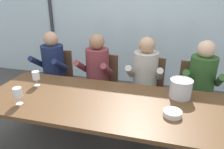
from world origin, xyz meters
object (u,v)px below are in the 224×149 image
at_px(person_navy_polo, 51,68).
at_px(chair_near_curtain, 58,75).
at_px(person_maroon_top, 95,72).
at_px(person_beige_jumper, 145,77).
at_px(chair_left_of_center, 102,80).
at_px(chair_right_of_center, 195,91).
at_px(wine_glass_near_bucket, 18,93).
at_px(person_olive_shirt, 201,83).
at_px(dining_table, 103,106).
at_px(chair_center, 147,84).
at_px(tasting_bowl, 172,113).
at_px(ice_bucket_primary, 181,88).
at_px(wine_glass_by_left_taster, 36,76).

bearing_deg(person_navy_polo, chair_near_curtain, 88.50).
bearing_deg(person_maroon_top, person_navy_polo, -175.73).
xyz_separation_m(chair_near_curtain, person_beige_jumper, (1.35, -0.15, 0.17)).
height_order(chair_left_of_center, person_navy_polo, person_navy_polo).
xyz_separation_m(chair_right_of_center, wine_glass_near_bucket, (-1.76, -1.15, 0.31)).
relative_size(person_olive_shirt, wine_glass_near_bucket, 7.01).
bearing_deg(dining_table, person_maroon_top, 114.55).
bearing_deg(chair_right_of_center, chair_center, 177.04).
xyz_separation_m(chair_left_of_center, person_olive_shirt, (1.32, -0.14, 0.17)).
xyz_separation_m(person_maroon_top, tasting_bowl, (1.03, -0.86, 0.04)).
height_order(dining_table, tasting_bowl, tasting_bowl).
bearing_deg(person_navy_polo, chair_left_of_center, 14.34).
distance_m(chair_left_of_center, person_olive_shirt, 1.34).
distance_m(chair_center, person_olive_shirt, 0.71).
bearing_deg(person_beige_jumper, chair_near_curtain, 172.54).
relative_size(ice_bucket_primary, wine_glass_by_left_taster, 1.35).
bearing_deg(dining_table, chair_left_of_center, 108.49).
bearing_deg(dining_table, ice_bucket_primary, 20.91).
distance_m(dining_table, tasting_bowl, 0.69).
xyz_separation_m(chair_center, person_maroon_top, (-0.70, -0.17, 0.17)).
xyz_separation_m(chair_right_of_center, wine_glass_by_left_taster, (-1.84, -0.73, 0.31)).
bearing_deg(person_olive_shirt, dining_table, -138.02).
xyz_separation_m(dining_table, chair_right_of_center, (0.98, 0.88, -0.13)).
distance_m(dining_table, chair_near_curtain, 1.37).
bearing_deg(wine_glass_near_bucket, person_olive_shirt, 29.70).
relative_size(person_beige_jumper, wine_glass_by_left_taster, 7.01).
bearing_deg(wine_glass_by_left_taster, dining_table, -10.02).
xyz_separation_m(chair_near_curtain, tasting_bowl, (1.70, -1.01, 0.22)).
bearing_deg(ice_bucket_primary, person_navy_polo, 165.27).
bearing_deg(chair_left_of_center, ice_bucket_primary, -26.12).
height_order(tasting_bowl, wine_glass_near_bucket, wine_glass_near_bucket).
distance_m(chair_near_curtain, wine_glass_by_left_taster, 0.83).
xyz_separation_m(tasting_bowl, wine_glass_near_bucket, (-1.46, -0.17, 0.09)).
distance_m(chair_near_curtain, person_olive_shirt, 2.05).
height_order(person_beige_jumper, ice_bucket_primary, person_beige_jumper).
bearing_deg(ice_bucket_primary, wine_glass_near_bucket, -160.01).
distance_m(chair_near_curtain, person_navy_polo, 0.23).
relative_size(chair_left_of_center, tasting_bowl, 5.41).
height_order(person_navy_polo, person_olive_shirt, same).
relative_size(dining_table, wine_glass_near_bucket, 14.51).
bearing_deg(ice_bucket_primary, chair_left_of_center, 150.10).
relative_size(chair_right_of_center, person_maroon_top, 0.74).
distance_m(chair_left_of_center, wine_glass_by_left_taster, 0.98).
distance_m(chair_center, ice_bucket_primary, 0.81).
height_order(person_olive_shirt, wine_glass_by_left_taster, person_olive_shirt).
height_order(person_navy_polo, tasting_bowl, person_navy_polo).
distance_m(chair_center, tasting_bowl, 1.10).
bearing_deg(chair_right_of_center, person_beige_jumper, -168.01).
height_order(chair_right_of_center, ice_bucket_primary, ice_bucket_primary).
xyz_separation_m(chair_center, tasting_bowl, (0.32, -1.03, 0.22)).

